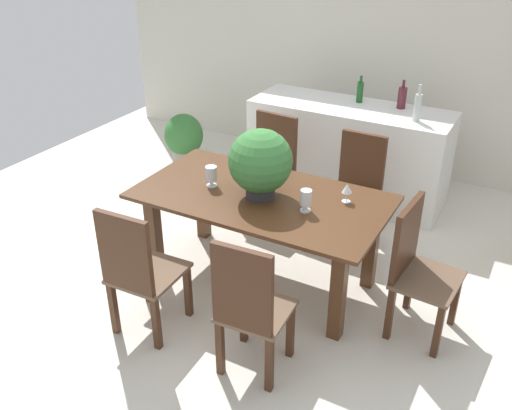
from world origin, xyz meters
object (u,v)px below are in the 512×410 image
chair_far_left (271,164)px  wine_bottle_tall (418,107)px  chair_far_right (357,185)px  wine_bottle_green (402,97)px  chair_near_left (138,269)px  dining_table (261,211)px  flower_centerpiece (261,162)px  wine_glass (347,189)px  chair_near_right (249,306)px  chair_foot_end (416,263)px  crystal_vase_left (211,174)px  potted_plant_floor (184,137)px  kitchen_counter (348,152)px  crystal_vase_center_near (306,199)px  wine_bottle_amber (360,92)px

chair_far_left → wine_bottle_tall: wine_bottle_tall is taller
chair_far_left → chair_far_right: 0.82m
wine_bottle_green → chair_near_left: bearing=-107.3°
dining_table → flower_centerpiece: flower_centerpiece is taller
wine_glass → wine_bottle_green: 1.69m
chair_near_right → chair_far_left: chair_far_left is taller
chair_foot_end → wine_bottle_green: bearing=24.6°
chair_far_right → flower_centerpiece: (-0.41, -0.95, 0.49)m
chair_far_left → crystal_vase_left: size_ratio=6.17×
chair_far_left → flower_centerpiece: bearing=-61.9°
dining_table → potted_plant_floor: 2.48m
kitchen_counter → chair_far_left: bearing=-120.1°
chair_foot_end → crystal_vase_left: size_ratio=5.91×
chair_foot_end → wine_bottle_tall: 1.76m
crystal_vase_center_near → potted_plant_floor: bearing=143.4°
chair_near_left → chair_near_right: chair_near_right is taller
chair_near_left → chair_near_right: bearing=178.3°
chair_near_right → potted_plant_floor: bearing=-51.6°
wine_glass → kitchen_counter: (-0.54, 1.51, -0.38)m
kitchen_counter → wine_bottle_tall: bearing=-9.2°
chair_far_right → kitchen_counter: size_ratio=0.50×
dining_table → wine_bottle_amber: size_ratio=7.15×
wine_glass → wine_bottle_tall: bearing=85.8°
chair_near_left → chair_foot_end: 1.84m
dining_table → chair_far_left: 1.02m
wine_glass → wine_bottle_amber: size_ratio=0.55×
crystal_vase_center_near → chair_near_left: bearing=-132.1°
chair_far_right → wine_bottle_amber: (-0.35, 0.93, 0.51)m
dining_table → chair_far_right: size_ratio=1.91×
chair_foot_end → flower_centerpiece: flower_centerpiece is taller
chair_far_left → wine_glass: chair_far_left is taller
chair_far_right → wine_bottle_amber: 1.12m
crystal_vase_center_near → chair_near_right: bearing=-87.4°
dining_table → wine_bottle_tall: wine_bottle_tall is taller
potted_plant_floor → chair_far_right: bearing=-16.4°
chair_far_left → flower_centerpiece: (0.41, -0.95, 0.48)m
wine_bottle_green → dining_table: bearing=-104.0°
wine_glass → potted_plant_floor: (-2.44, 1.40, -0.56)m
chair_foot_end → potted_plant_floor: bearing=66.4°
chair_far_right → wine_bottle_green: wine_bottle_green is taller
crystal_vase_center_near → wine_bottle_amber: bearing=99.3°
chair_near_left → wine_bottle_green: (0.88, 2.83, 0.51)m
chair_near_left → chair_far_left: chair_far_left is taller
crystal_vase_left → crystal_vase_center_near: crystal_vase_center_near is taller
crystal_vase_left → kitchen_counter: size_ratio=0.08×
crystal_vase_left → wine_bottle_amber: (0.47, 1.92, 0.19)m
kitchen_counter → wine_bottle_green: size_ratio=7.17×
crystal_vase_left → wine_glass: size_ratio=1.15×
potted_plant_floor → chair_foot_end: bearing=-27.8°
dining_table → chair_foot_end: size_ratio=1.94×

